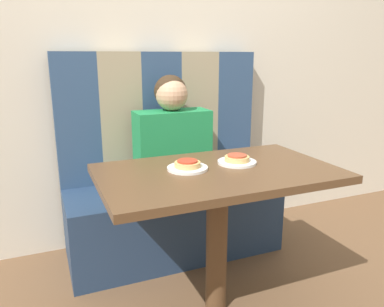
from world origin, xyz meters
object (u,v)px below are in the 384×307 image
(plate_left, at_px, (187,168))
(pizza_left, at_px, (187,164))
(plate_right, at_px, (237,162))
(pizza_right, at_px, (237,158))
(person, at_px, (172,135))

(plate_left, xyz_separation_m, pizza_left, (0.00, -0.00, 0.02))
(plate_left, relative_size, pizza_left, 1.58)
(plate_right, relative_size, pizza_right, 1.58)
(person, height_order, plate_left, person)
(plate_right, xyz_separation_m, pizza_left, (-0.25, -0.00, 0.02))
(plate_left, bearing_deg, plate_right, 0.00)
(plate_left, height_order, pizza_right, pizza_right)
(plate_left, relative_size, pizza_right, 1.58)
(pizza_left, bearing_deg, pizza_right, 0.00)
(person, distance_m, plate_right, 0.57)
(person, height_order, pizza_left, person)
(person, xyz_separation_m, plate_left, (-0.13, -0.55, -0.03))
(plate_right, bearing_deg, person, 102.71)
(person, height_order, plate_right, person)
(plate_right, height_order, pizza_right, pizza_right)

